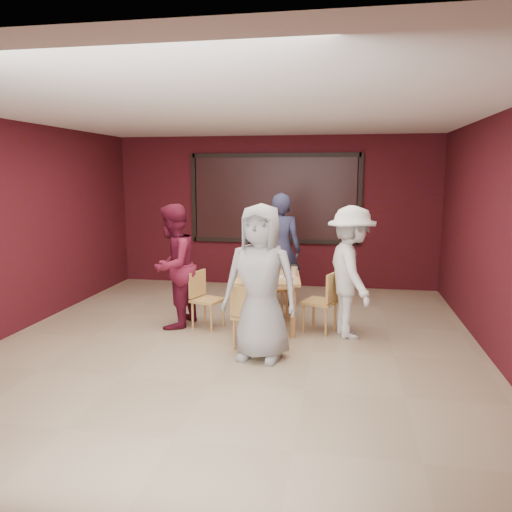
% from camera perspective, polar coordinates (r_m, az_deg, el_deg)
% --- Properties ---
extents(floor, '(7.00, 7.00, 0.00)m').
position_cam_1_polar(floor, '(6.28, -2.47, -10.23)').
color(floor, tan).
rests_on(floor, ground).
extents(window_blinds, '(3.00, 0.02, 1.50)m').
position_cam_1_polar(window_blinds, '(9.32, 2.12, 6.58)').
color(window_blinds, black).
extents(dining_table, '(1.04, 1.04, 0.88)m').
position_cam_1_polar(dining_table, '(6.78, 1.09, -3.09)').
color(dining_table, tan).
rests_on(dining_table, floor).
extents(chair_front, '(0.47, 0.47, 0.79)m').
position_cam_1_polar(chair_front, '(6.04, -0.83, -6.57)').
color(chair_front, tan).
rests_on(chair_front, floor).
extents(chair_back, '(0.52, 0.52, 0.84)m').
position_cam_1_polar(chair_back, '(7.52, 1.95, -3.14)').
color(chair_back, tan).
rests_on(chair_back, floor).
extents(chair_left, '(0.47, 0.47, 0.78)m').
position_cam_1_polar(chair_left, '(6.95, -5.99, -4.54)').
color(chair_left, tan).
rests_on(chair_left, floor).
extents(chair_right, '(0.51, 0.51, 0.82)m').
position_cam_1_polar(chair_right, '(6.73, 7.86, -4.81)').
color(chair_right, tan).
rests_on(chair_right, floor).
extents(diner_front, '(0.95, 0.69, 1.79)m').
position_cam_1_polar(diner_front, '(5.65, 0.53, -3.05)').
color(diner_front, '#999999').
rests_on(diner_front, floor).
extents(diner_back, '(0.69, 0.48, 1.81)m').
position_cam_1_polar(diner_back, '(7.98, 2.82, 0.73)').
color(diner_back, '#2B2E4E').
rests_on(diner_back, floor).
extents(diner_left, '(0.75, 0.91, 1.70)m').
position_cam_1_polar(diner_left, '(6.94, -9.48, -1.16)').
color(diner_left, maroon).
rests_on(diner_left, floor).
extents(diner_right, '(0.93, 1.24, 1.71)m').
position_cam_1_polar(diner_right, '(6.54, 10.80, -1.83)').
color(diner_right, silver).
rests_on(diner_right, floor).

